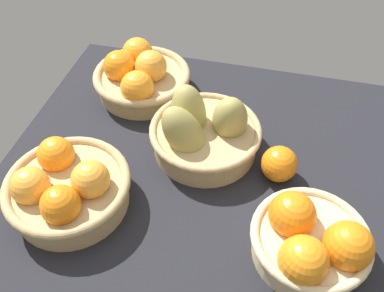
# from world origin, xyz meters

# --- Properties ---
(market_tray) EXTENTS (0.84, 0.72, 0.03)m
(market_tray) POSITION_xyz_m (0.00, 0.00, 0.01)
(market_tray) COLOR black
(market_tray) RESTS_ON ground
(basket_near_left) EXTENTS (0.24, 0.24, 0.11)m
(basket_near_left) POSITION_xyz_m (-0.23, -0.16, 0.08)
(basket_near_left) COLOR tan
(basket_near_left) RESTS_ON market_tray
(basket_center_pears) EXTENTS (0.23, 0.23, 0.15)m
(basket_center_pears) POSITION_xyz_m (-0.01, 0.04, 0.08)
(basket_center_pears) COLOR tan
(basket_center_pears) RESTS_ON market_tray
(basket_far_left) EXTENTS (0.24, 0.24, 0.12)m
(basket_far_left) POSITION_xyz_m (-0.21, 0.19, 0.08)
(basket_far_left) COLOR tan
(basket_far_left) RESTS_ON market_tray
(basket_near_right) EXTENTS (0.20, 0.20, 0.11)m
(basket_near_right) POSITION_xyz_m (0.21, -0.17, 0.08)
(basket_near_right) COLOR #D3BC8C
(basket_near_right) RESTS_ON market_tray
(loose_orange_front_gap) EXTENTS (0.07, 0.07, 0.07)m
(loose_orange_front_gap) POSITION_xyz_m (0.15, -0.00, 0.07)
(loose_orange_front_gap) COLOR orange
(loose_orange_front_gap) RESTS_ON market_tray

